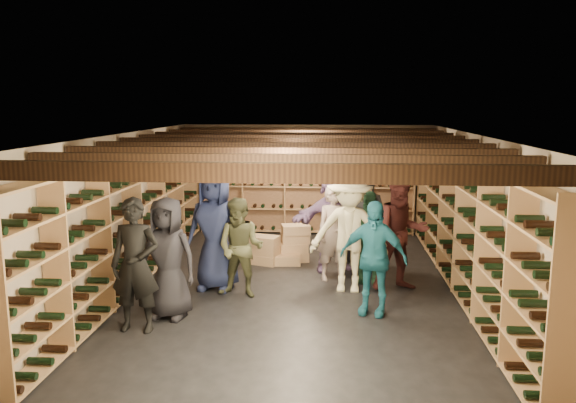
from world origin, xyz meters
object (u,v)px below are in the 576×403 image
Objects in this scene: person_6 at (215,230)px; person_10 at (368,237)px; crate_stack_left at (295,243)px; crate_stack_right at (265,250)px; person_12 at (362,216)px; person_0 at (168,258)px; person_2 at (241,248)px; person_11 at (335,220)px; person_3 at (349,232)px; person_8 at (401,233)px; person_1 at (135,265)px; crate_loose at (287,260)px; person_4 at (373,258)px; person_7 at (334,233)px.

person_10 is (2.38, 0.53, -0.19)m from person_6.
crate_stack_left is at bearing 139.58° from person_10.
person_12 reaches higher than crate_stack_right.
person_0 is 1.10× the size of person_10.
person_2 is 2.05m from person_11.
person_0 is at bearing -147.36° from person_3.
person_1 is at bearing -166.07° from person_8.
person_10 is at bearing 22.92° from person_6.
crate_stack_left is at bearing 63.31° from person_1.
crate_loose is at bearing -120.33° from crate_stack_left.
person_6 is (0.67, 1.69, 0.08)m from person_1.
person_0 is at bearing -117.75° from crate_loose.
crate_stack_right is 0.34× the size of person_1.
person_0 is 1.23m from person_2.
person_4 is at bearing 16.76° from person_1.
person_4 is at bearing -66.72° from person_3.
person_12 is (1.88, 1.75, 0.16)m from person_2.
person_10 is (0.54, -0.08, -0.03)m from person_7.
person_12 is (-0.05, 0.89, 0.16)m from person_10.
person_12 is (0.49, 0.26, 0.01)m from person_11.
person_3 is 1.02× the size of person_12.
person_11 reaches higher than person_0.
person_11 reaches higher than person_2.
person_2 is 1.67m from person_3.
person_2 is (-0.15, -1.75, 0.49)m from crate_stack_right.
person_3 is at bearing -100.87° from person_12.
crate_stack_right is at bearing 144.78° from person_4.
crate_stack_left is at bearing 133.28° from person_4.
crate_stack_right is 0.43m from crate_loose.
person_11 is (1.25, -0.26, 0.64)m from crate_stack_right.
person_6 is at bearing -173.25° from person_3.
person_0 is 1.06× the size of person_7.
person_10 is at bearing -32.75° from crate_loose.
person_0 reaches higher than crate_stack_left.
person_8 is 1.35m from person_12.
person_3 reaches higher than crate_stack_right.
person_4 reaches higher than crate_stack_left.
crate_loose is 0.32× the size of person_7.
person_4 is 2.10m from person_11.
crate_stack_right is at bearing 78.80° from person_0.
crate_stack_right is at bearing 96.38° from person_2.
person_6 is 1.06× the size of person_11.
person_11 is (-0.21, 1.11, -0.03)m from person_3.
person_11 is at bearing 71.68° from person_7.
person_6 is (-0.99, -1.42, 0.86)m from crate_loose.
person_2 is at bearing -163.33° from person_7.
person_0 is at bearing -156.38° from person_11.
crate_stack_left is 0.39× the size of person_1.
person_7 reaches higher than crate_stack_right.
person_8 is (2.42, 0.51, 0.15)m from person_2.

